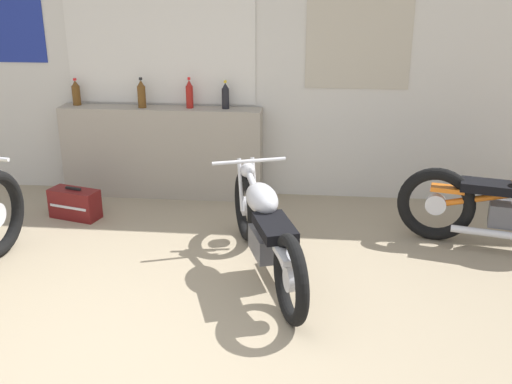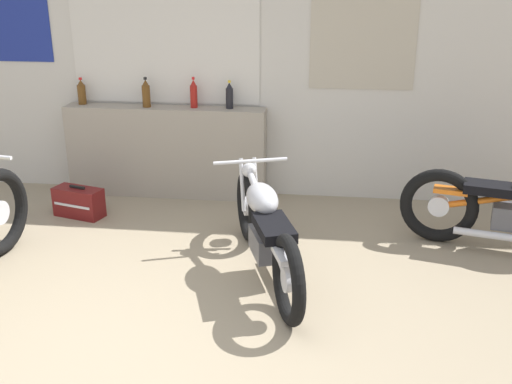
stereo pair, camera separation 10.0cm
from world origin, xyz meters
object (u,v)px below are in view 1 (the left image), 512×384
(bottle_leftmost, at_px, (76,93))
(bottle_left_center, at_px, (142,94))
(motorcycle_silver, at_px, (266,229))
(hard_case_darkred, at_px, (75,204))
(bottle_right_center, at_px, (225,96))
(bottle_center, at_px, (189,94))

(bottle_leftmost, distance_m, bottle_left_center, 0.72)
(motorcycle_silver, bearing_deg, hard_case_darkred, 153.35)
(hard_case_darkred, bearing_deg, bottle_right_center, 27.92)
(bottle_leftmost, bearing_deg, hard_case_darkred, -76.33)
(bottle_right_center, bearing_deg, bottle_leftmost, 179.43)
(bottle_leftmost, relative_size, bottle_left_center, 0.91)
(hard_case_darkred, bearing_deg, motorcycle_silver, -26.65)
(bottle_right_center, bearing_deg, motorcycle_silver, -71.94)
(bottle_center, xyz_separation_m, hard_case_darkred, (-1.03, -0.74, -0.96))
(bottle_leftmost, height_order, bottle_right_center, bottle_right_center)
(bottle_left_center, bearing_deg, bottle_right_center, 2.60)
(bottle_left_center, xyz_separation_m, bottle_center, (0.50, 0.03, 0.00))
(bottle_leftmost, relative_size, bottle_center, 0.89)
(bottle_left_center, distance_m, bottle_right_center, 0.87)
(hard_case_darkred, bearing_deg, bottle_left_center, 52.73)
(bottle_center, height_order, motorcycle_silver, bottle_center)
(bottle_leftmost, xyz_separation_m, bottle_left_center, (0.72, -0.06, 0.01))
(bottle_center, bearing_deg, bottle_leftmost, 179.02)
(bottle_right_center, bearing_deg, hard_case_darkred, -152.08)
(bottle_center, height_order, hard_case_darkred, bottle_center)
(bottle_right_center, bearing_deg, bottle_center, -179.22)
(bottle_center, xyz_separation_m, bottle_right_center, (0.37, 0.01, -0.01))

